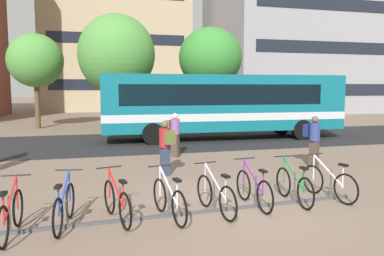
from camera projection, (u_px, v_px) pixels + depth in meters
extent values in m
plane|color=#7A6656|center=(239.00, 208.00, 8.20)|extent=(200.00, 200.00, 0.00)
cube|color=#232326|center=(158.00, 141.00, 18.32)|extent=(80.00, 7.20, 0.01)
cube|color=#0F6070|center=(224.00, 102.00, 18.98)|extent=(12.08, 2.96, 2.70)
cube|color=silver|center=(224.00, 115.00, 19.05)|extent=(12.10, 2.98, 0.36)
cube|color=black|center=(322.00, 80.00, 20.06)|extent=(1.08, 2.33, 0.40)
cube|color=black|center=(330.00, 96.00, 20.27)|extent=(0.15, 2.19, 1.40)
cube|color=black|center=(211.00, 94.00, 20.07)|extent=(9.84, 0.39, 0.97)
cube|color=black|center=(226.00, 95.00, 17.66)|extent=(9.84, 0.39, 0.97)
cylinder|color=black|center=(281.00, 125.00, 21.06)|extent=(1.01, 0.33, 1.00)
cylinder|color=black|center=(302.00, 130.00, 18.82)|extent=(1.01, 0.33, 1.00)
cylinder|color=black|center=(147.00, 128.00, 19.42)|extent=(1.01, 0.33, 1.00)
cylinder|color=black|center=(153.00, 134.00, 17.18)|extent=(1.01, 0.33, 1.00)
cube|color=#47474C|center=(192.00, 213.00, 7.79)|extent=(7.78, 0.53, 0.06)
cylinder|color=#47474C|center=(9.00, 215.00, 6.70)|extent=(0.04, 0.04, 0.70)
cylinder|color=#47474C|center=(67.00, 210.00, 7.00)|extent=(0.04, 0.04, 0.70)
cylinder|color=#47474C|center=(120.00, 205.00, 7.30)|extent=(0.04, 0.04, 0.70)
cylinder|color=#47474C|center=(169.00, 200.00, 7.60)|extent=(0.04, 0.04, 0.70)
cylinder|color=#47474C|center=(214.00, 196.00, 7.90)|extent=(0.04, 0.04, 0.70)
cylinder|color=#47474C|center=(256.00, 192.00, 8.20)|extent=(0.04, 0.04, 0.70)
cylinder|color=#47474C|center=(295.00, 188.00, 8.50)|extent=(0.04, 0.04, 0.70)
cylinder|color=#47474C|center=(331.00, 184.00, 8.80)|extent=(0.04, 0.04, 0.70)
torus|color=black|center=(18.00, 208.00, 7.10)|extent=(0.08, 0.71, 0.70)
torus|color=black|center=(3.00, 227.00, 6.10)|extent=(0.08, 0.71, 0.70)
cube|color=red|center=(10.00, 199.00, 6.59)|extent=(0.08, 0.92, 0.58)
cylinder|color=red|center=(4.00, 210.00, 6.17)|extent=(0.03, 0.03, 0.55)
cube|color=black|center=(3.00, 194.00, 6.14)|extent=(0.11, 0.22, 0.05)
cylinder|color=red|center=(17.00, 192.00, 7.04)|extent=(0.03, 0.03, 0.65)
cylinder|color=black|center=(16.00, 175.00, 7.01)|extent=(0.52, 0.05, 0.03)
torus|color=black|center=(70.00, 200.00, 7.56)|extent=(0.15, 0.70, 0.70)
torus|color=black|center=(58.00, 218.00, 6.55)|extent=(0.15, 0.70, 0.70)
cube|color=#1E3DB2|center=(64.00, 192.00, 7.04)|extent=(0.17, 0.91, 0.58)
cylinder|color=#1E3DB2|center=(59.00, 201.00, 6.62)|extent=(0.03, 0.03, 0.55)
cube|color=black|center=(58.00, 187.00, 6.59)|extent=(0.13, 0.23, 0.05)
cylinder|color=#1E3DB2|center=(69.00, 185.00, 7.51)|extent=(0.04, 0.04, 0.65)
cylinder|color=black|center=(69.00, 170.00, 7.47)|extent=(0.52, 0.11, 0.03)
torus|color=black|center=(109.00, 197.00, 7.80)|extent=(0.21, 0.70, 0.70)
torus|color=black|center=(125.00, 211.00, 6.91)|extent=(0.21, 0.70, 0.70)
cube|color=red|center=(116.00, 188.00, 7.34)|extent=(0.24, 0.90, 0.58)
cylinder|color=red|center=(123.00, 196.00, 6.96)|extent=(0.04, 0.04, 0.55)
cube|color=black|center=(123.00, 182.00, 6.94)|extent=(0.15, 0.24, 0.05)
cylinder|color=red|center=(109.00, 182.00, 7.75)|extent=(0.04, 0.04, 0.65)
cylinder|color=black|center=(109.00, 167.00, 7.71)|extent=(0.51, 0.15, 0.03)
torus|color=black|center=(160.00, 195.00, 7.94)|extent=(0.18, 0.70, 0.70)
torus|color=black|center=(179.00, 209.00, 7.03)|extent=(0.18, 0.70, 0.70)
cube|color=silver|center=(168.00, 186.00, 7.47)|extent=(0.20, 0.91, 0.58)
cylinder|color=silver|center=(177.00, 194.00, 7.09)|extent=(0.04, 0.04, 0.55)
cube|color=black|center=(177.00, 180.00, 7.06)|extent=(0.14, 0.23, 0.05)
cylinder|color=silver|center=(160.00, 181.00, 7.89)|extent=(0.04, 0.04, 0.65)
cylinder|color=black|center=(160.00, 166.00, 7.86)|extent=(0.52, 0.13, 0.03)
torus|color=black|center=(205.00, 191.00, 8.27)|extent=(0.16, 0.70, 0.70)
torus|color=black|center=(228.00, 204.00, 7.35)|extent=(0.16, 0.70, 0.70)
cube|color=#B7BABF|center=(215.00, 182.00, 7.79)|extent=(0.19, 0.91, 0.58)
cylinder|color=#B7BABF|center=(225.00, 189.00, 7.41)|extent=(0.03, 0.03, 0.55)
cube|color=black|center=(226.00, 176.00, 7.38)|extent=(0.14, 0.23, 0.05)
cylinder|color=#B7BABF|center=(205.00, 177.00, 8.22)|extent=(0.04, 0.04, 0.65)
cylinder|color=black|center=(205.00, 163.00, 8.18)|extent=(0.52, 0.11, 0.03)
torus|color=black|center=(243.00, 185.00, 8.75)|extent=(0.08, 0.71, 0.70)
torus|color=black|center=(265.00, 197.00, 7.78)|extent=(0.08, 0.71, 0.70)
cube|color=#702893|center=(253.00, 176.00, 8.25)|extent=(0.08, 0.92, 0.58)
cylinder|color=#702893|center=(263.00, 183.00, 7.85)|extent=(0.03, 0.03, 0.55)
cube|color=black|center=(263.00, 171.00, 7.82)|extent=(0.11, 0.23, 0.05)
cylinder|color=#702893|center=(244.00, 172.00, 8.69)|extent=(0.03, 0.03, 0.65)
cylinder|color=black|center=(244.00, 158.00, 8.66)|extent=(0.52, 0.06, 0.03)
torus|color=black|center=(283.00, 182.00, 9.04)|extent=(0.06, 0.70, 0.70)
torus|color=black|center=(306.00, 194.00, 8.05)|extent=(0.06, 0.70, 0.70)
cube|color=#1E7F38|center=(294.00, 174.00, 8.53)|extent=(0.05, 0.92, 0.58)
cylinder|color=#1E7F38|center=(304.00, 180.00, 8.12)|extent=(0.03, 0.03, 0.55)
cube|color=black|center=(304.00, 168.00, 8.09)|extent=(0.11, 0.22, 0.05)
cylinder|color=#1E7F38|center=(284.00, 169.00, 8.98)|extent=(0.03, 0.03, 0.65)
cylinder|color=black|center=(284.00, 156.00, 8.95)|extent=(0.52, 0.04, 0.03)
torus|color=black|center=(313.00, 179.00, 9.31)|extent=(0.18, 0.70, 0.70)
torus|color=black|center=(346.00, 189.00, 8.39)|extent=(0.18, 0.70, 0.70)
cube|color=silver|center=(328.00, 171.00, 8.83)|extent=(0.21, 0.91, 0.58)
cylinder|color=silver|center=(343.00, 177.00, 8.46)|extent=(0.04, 0.04, 0.55)
cube|color=black|center=(343.00, 165.00, 8.43)|extent=(0.14, 0.24, 0.05)
cylinder|color=silver|center=(314.00, 167.00, 9.25)|extent=(0.04, 0.04, 0.65)
cylinder|color=black|center=(314.00, 154.00, 9.22)|extent=(0.52, 0.13, 0.03)
cube|color=#47382D|center=(175.00, 146.00, 14.13)|extent=(0.33, 0.32, 0.86)
cylinder|color=#7F4C93|center=(175.00, 127.00, 14.06)|extent=(0.48, 0.48, 0.57)
sphere|color=beige|center=(175.00, 116.00, 14.02)|extent=(0.22, 0.22, 0.22)
cube|color=#56602D|center=(169.00, 126.00, 14.17)|extent=(0.32, 0.33, 0.40)
cube|color=#47382D|center=(314.00, 154.00, 12.31)|extent=(0.30, 0.32, 0.88)
cylinder|color=navy|center=(315.00, 132.00, 12.23)|extent=(0.46, 0.46, 0.59)
sphere|color=brown|center=(315.00, 119.00, 12.19)|extent=(0.22, 0.22, 0.22)
cube|color=navy|center=(307.00, 130.00, 12.42)|extent=(0.33, 0.29, 0.40)
cube|color=#2D3851|center=(165.00, 161.00, 11.21)|extent=(0.29, 0.32, 0.85)
cylinder|color=maroon|center=(165.00, 138.00, 11.13)|extent=(0.45, 0.45, 0.56)
sphere|color=brown|center=(165.00, 124.00, 11.09)|extent=(0.22, 0.22, 0.22)
cube|color=#56602D|center=(170.00, 137.00, 10.93)|extent=(0.33, 0.28, 0.40)
cylinder|color=brown|center=(210.00, 105.00, 25.07)|extent=(0.32, 0.32, 2.83)
ellipsoid|color=#388433|center=(210.00, 58.00, 24.74)|extent=(4.11, 4.11, 3.97)
cylinder|color=brown|center=(37.00, 106.00, 23.92)|extent=(0.32, 0.32, 2.85)
ellipsoid|color=#4C8E3D|center=(35.00, 61.00, 23.62)|extent=(3.40, 3.40, 3.33)
cylinder|color=brown|center=(118.00, 109.00, 23.67)|extent=(0.32, 0.32, 2.52)
ellipsoid|color=#4C8E3D|center=(117.00, 54.00, 23.31)|extent=(4.71, 4.71, 4.92)
cube|color=gray|center=(304.00, 2.00, 41.08)|extent=(19.18, 12.88, 23.60)
cube|color=black|center=(337.00, 90.00, 35.87)|extent=(16.88, 0.06, 1.10)
cube|color=black|center=(339.00, 48.00, 35.45)|extent=(16.88, 0.06, 1.10)
cube|color=black|center=(341.00, 5.00, 35.03)|extent=(16.88, 0.06, 1.10)
cube|color=tan|center=(115.00, 48.00, 44.37)|extent=(16.10, 10.13, 14.35)
cube|color=black|center=(119.00, 85.00, 39.94)|extent=(14.17, 0.06, 1.10)
cube|color=black|center=(118.00, 39.00, 39.42)|extent=(14.17, 0.06, 1.10)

